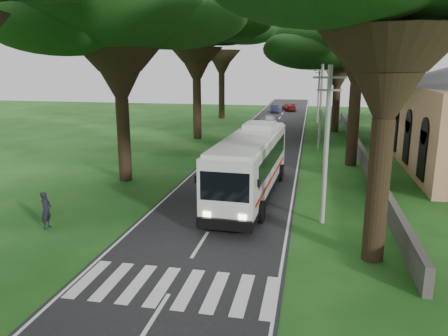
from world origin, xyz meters
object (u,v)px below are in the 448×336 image
at_px(pole_near, 326,144).
at_px(pole_mid, 321,106).
at_px(coach_bus, 251,164).
at_px(distant_car_c, 289,107).
at_px(distant_car_a, 269,120).
at_px(pole_far, 319,92).
at_px(distant_car_b, 274,109).
at_px(pedestrian, 46,210).

height_order(pole_near, pole_mid, same).
bearing_deg(coach_bus, distant_car_c, 93.16).
bearing_deg(pole_mid, distant_car_a, 112.36).
xyz_separation_m(pole_far, distant_car_b, (-6.97, 11.31, -3.53)).
relative_size(pole_far, distant_car_b, 2.12).
bearing_deg(pole_far, distant_car_c, 107.66).
relative_size(pole_near, pole_far, 1.00).
height_order(pole_mid, pole_far, same).
distance_m(distant_car_a, distant_car_b, 16.00).
height_order(pole_far, distant_car_b, pole_far).
height_order(pole_mid, pedestrian, pole_mid).
height_order(pole_far, coach_bus, pole_far).
height_order(distant_car_b, pedestrian, pedestrian).
relative_size(distant_car_b, pedestrian, 2.01).
relative_size(pole_mid, distant_car_b, 2.12).
bearing_deg(coach_bus, pole_far, 85.93).
relative_size(pole_near, distant_car_a, 1.88).
bearing_deg(distant_car_c, pole_near, 80.13).
relative_size(coach_bus, distant_car_a, 3.09).
bearing_deg(distant_car_c, distant_car_a, 70.53).
relative_size(pole_near, pole_mid, 1.00).
relative_size(pole_mid, distant_car_a, 1.88).
xyz_separation_m(pole_near, distant_car_a, (-6.30, 35.32, -3.42)).
xyz_separation_m(pole_mid, distant_car_b, (-6.97, 31.31, -3.53)).
bearing_deg(distant_car_a, pole_mid, 95.61).
xyz_separation_m(pole_far, pedestrian, (-13.55, -43.47, -3.24)).
bearing_deg(pole_mid, pedestrian, -120.00).
xyz_separation_m(pole_mid, distant_car_c, (-4.70, 34.76, -3.49)).
bearing_deg(coach_bus, pedestrian, -138.97).
distance_m(pole_far, distant_car_a, 8.56).
bearing_deg(pole_near, distant_car_b, 97.74).
bearing_deg(distant_car_a, pole_near, 83.37).
height_order(pole_near, distant_car_a, pole_near).
relative_size(coach_bus, distant_car_b, 3.50).
distance_m(distant_car_a, pedestrian, 39.46).
relative_size(coach_bus, distant_car_c, 2.90).
relative_size(pole_mid, distant_car_c, 1.76).
bearing_deg(pole_far, distant_car_b, 121.66).
height_order(pole_far, distant_car_c, pole_far).
xyz_separation_m(pole_mid, coach_bus, (-4.31, -16.17, -2.11)).
relative_size(distant_car_b, distant_car_c, 0.83).
distance_m(pole_mid, coach_bus, 16.87).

